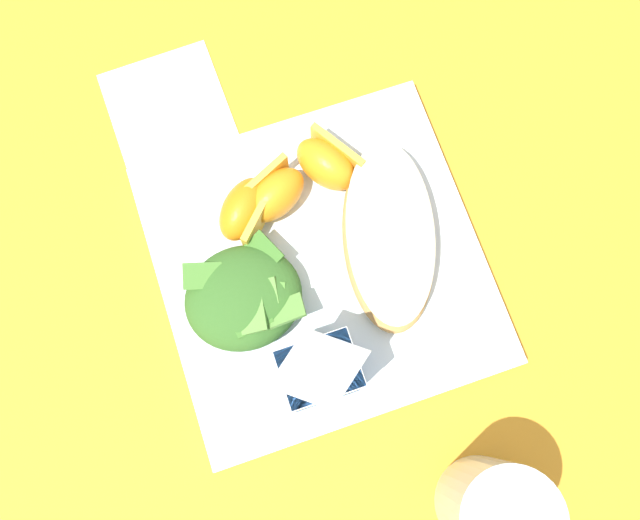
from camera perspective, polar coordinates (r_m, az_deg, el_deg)
The scene contains 10 objects.
ground at distance 0.59m, azimuth 0.00°, elevation -0.59°, with size 3.00×3.00×0.00m, color orange.
white_plate at distance 0.58m, azimuth 0.00°, elevation -0.41°, with size 0.28×0.28×0.02m, color silver.
cheesy_pizza_bread at distance 0.57m, azimuth 6.09°, elevation 2.02°, with size 0.12×0.19×0.04m.
green_salad_pile at distance 0.55m, azimuth -6.67°, elevation -3.27°, with size 0.10×0.09×0.04m.
milk_carton at distance 0.50m, azimuth -0.05°, elevation -9.73°, with size 0.06×0.04×0.11m.
orange_wedge_front at distance 0.58m, azimuth 0.62°, elevation 8.49°, with size 0.06×0.07×0.04m.
orange_wedge_middle at distance 0.57m, azimuth -4.05°, elevation 5.80°, with size 0.07×0.06×0.04m.
orange_wedge_rear at distance 0.57m, azimuth -6.52°, elevation 4.36°, with size 0.07×0.07×0.04m.
paper_napkin at distance 0.66m, azimuth -13.21°, elevation 13.01°, with size 0.11×0.11×0.00m, color white.
drinking_clear_cup at distance 0.55m, azimuth 15.09°, elevation -20.40°, with size 0.08×0.08×0.10m, color silver.
Camera 1 is at (0.04, 0.13, 0.58)m, focal length 36.60 mm.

